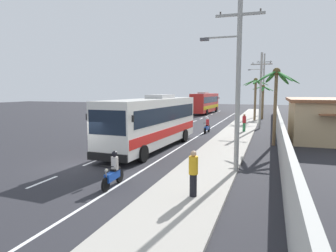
# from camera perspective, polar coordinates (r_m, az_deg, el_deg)

# --- Properties ---
(ground_plane) EXTENTS (160.00, 160.00, 0.00)m
(ground_plane) POSITION_cam_1_polar(r_m,az_deg,el_deg) (17.78, -15.75, -7.25)
(ground_plane) COLOR #28282D
(sidewalk_kerb) EXTENTS (3.20, 90.00, 0.14)m
(sidewalk_kerb) POSITION_cam_1_polar(r_m,az_deg,el_deg) (24.70, 11.41, -3.06)
(sidewalk_kerb) COLOR #A8A399
(sidewalk_kerb) RESTS_ON ground
(lane_markings) EXTENTS (3.71, 71.00, 0.01)m
(lane_markings) POSITION_cam_1_polar(r_m,az_deg,el_deg) (29.94, 3.97, -1.37)
(lane_markings) COLOR white
(lane_markings) RESTS_ON ground
(boundary_wall) EXTENTS (0.24, 60.00, 2.17)m
(boundary_wall) POSITION_cam_1_polar(r_m,az_deg,el_deg) (28.33, 20.18, -0.02)
(boundary_wall) COLOR #B2B2AD
(boundary_wall) RESTS_ON ground
(coach_bus_foreground) EXTENTS (3.40, 12.12, 3.90)m
(coach_bus_foreground) POSITION_cam_1_polar(r_m,az_deg,el_deg) (21.87, -2.93, 0.99)
(coach_bus_foreground) COLOR silver
(coach_bus_foreground) RESTS_ON ground
(coach_bus_far_lane) EXTENTS (3.21, 11.84, 3.92)m
(coach_bus_far_lane) POSITION_cam_1_polar(r_m,az_deg,el_deg) (55.49, 7.01, 4.45)
(coach_bus_far_lane) COLOR red
(coach_bus_far_lane) RESTS_ON ground
(motorcycle_beside_bus) EXTENTS (0.56, 1.96, 1.56)m
(motorcycle_beside_bus) POSITION_cam_1_polar(r_m,az_deg,el_deg) (13.63, -10.29, -8.62)
(motorcycle_beside_bus) COLOR black
(motorcycle_beside_bus) RESTS_ON ground
(motorcycle_trailing) EXTENTS (0.56, 1.96, 1.60)m
(motorcycle_trailing) POSITION_cam_1_polar(r_m,az_deg,el_deg) (30.23, 7.41, -0.09)
(motorcycle_trailing) COLOR black
(motorcycle_trailing) RESTS_ON ground
(pedestrian_near_kerb) EXTENTS (0.36, 0.36, 1.80)m
(pedestrian_near_kerb) POSITION_cam_1_polar(r_m,az_deg,el_deg) (11.77, 4.81, -8.76)
(pedestrian_near_kerb) COLOR black
(pedestrian_near_kerb) RESTS_ON sidewalk_kerb
(pedestrian_midwalk) EXTENTS (0.36, 0.36, 1.75)m
(pedestrian_midwalk) POSITION_cam_1_polar(r_m,az_deg,el_deg) (30.95, 14.22, 0.68)
(pedestrian_midwalk) COLOR #2D7A47
(pedestrian_midwalk) RESTS_ON sidewalk_kerb
(utility_pole_nearest) EXTENTS (3.13, 0.24, 8.96)m
(utility_pole_nearest) POSITION_cam_1_polar(r_m,az_deg,el_deg) (15.51, 12.93, 8.73)
(utility_pole_nearest) COLOR #9E9E99
(utility_pole_nearest) RESTS_ON ground
(utility_pole_mid) EXTENTS (2.26, 0.24, 8.29)m
(utility_pole_mid) POSITION_cam_1_polar(r_m,az_deg,el_deg) (34.65, 17.13, 6.65)
(utility_pole_mid) COLOR #9E9E99
(utility_pole_mid) RESTS_ON ground
(utility_pole_far) EXTENTS (3.89, 0.24, 10.34)m
(utility_pole_far) POSITION_cam_1_polar(r_m,az_deg,el_deg) (53.89, 17.55, 7.82)
(utility_pole_far) COLOR #9E9E99
(utility_pole_far) RESTS_ON ground
(palm_nearest) EXTENTS (3.46, 3.25, 5.93)m
(palm_nearest) POSITION_cam_1_polar(r_m,az_deg,el_deg) (24.37, 19.77, 7.00)
(palm_nearest) COLOR brown
(palm_nearest) RESTS_ON ground
(palm_second) EXTENTS (3.11, 3.11, 5.06)m
(palm_second) POSITION_cam_1_polar(r_m,az_deg,el_deg) (46.41, 17.52, 5.69)
(palm_second) COLOR brown
(palm_second) RESTS_ON ground
(palm_third) EXTENTS (3.43, 3.59, 5.91)m
(palm_third) POSITION_cam_1_polar(r_m,az_deg,el_deg) (42.80, 16.22, 6.63)
(palm_third) COLOR brown
(palm_third) RESTS_ON ground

